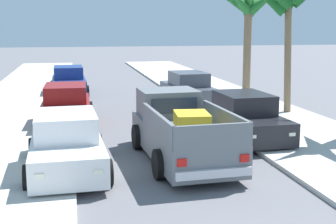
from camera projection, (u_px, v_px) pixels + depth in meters
name	position (u px, v px, depth m)	size (l,w,h in m)	color
sidewalk_left	(8.00, 130.00, 16.52)	(4.66, 60.00, 0.12)	beige
sidewalk_right	(268.00, 119.00, 18.49)	(4.66, 60.00, 0.12)	beige
curb_left	(35.00, 129.00, 16.70)	(0.16, 60.00, 0.10)	silver
curb_right	(246.00, 120.00, 18.30)	(0.16, 60.00, 0.10)	silver
pickup_truck	(180.00, 131.00, 13.07)	(2.39, 5.29, 1.80)	slate
car_left_near	(188.00, 89.00, 22.45)	(2.21, 4.34, 1.54)	#474C56
car_right_near	(67.00, 145.00, 11.91)	(2.13, 4.31, 1.54)	silver
car_left_mid	(66.00, 106.00, 17.73)	(2.09, 4.29, 1.54)	maroon
car_right_mid	(69.00, 81.00, 25.45)	(2.09, 4.29, 1.54)	navy
car_left_far	(244.00, 118.00, 15.39)	(2.13, 4.31, 1.54)	black
palm_tree_left_back	(249.00, 8.00, 24.44)	(3.87, 3.26, 5.74)	#846B4C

